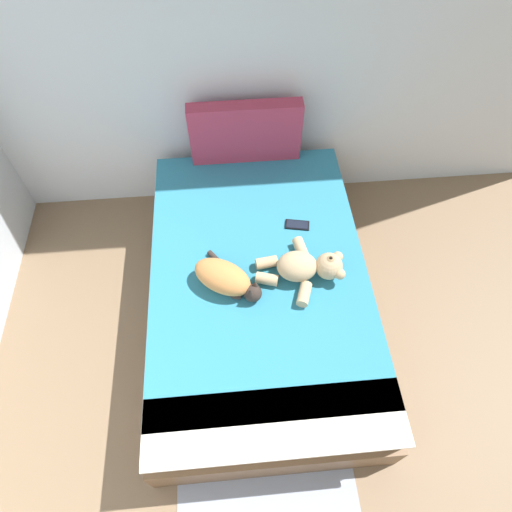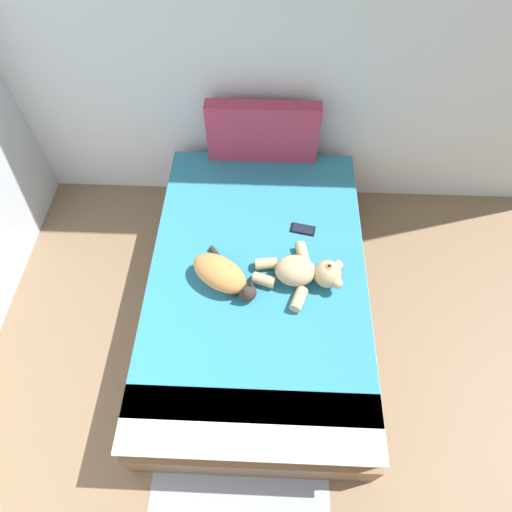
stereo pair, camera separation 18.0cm
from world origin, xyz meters
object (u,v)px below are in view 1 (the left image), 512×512
(cell_phone, at_px, (297,225))
(patterned_cushion, at_px, (246,132))
(teddy_bear, at_px, (306,267))
(cat, at_px, (226,278))
(bed, at_px, (259,291))

(cell_phone, bearing_deg, patterned_cushion, 113.09)
(patterned_cushion, relative_size, teddy_bear, 1.44)
(cat, xyz_separation_m, cell_phone, (0.46, 0.39, -0.07))
(cat, distance_m, teddy_bear, 0.45)
(cat, bearing_deg, cell_phone, 40.43)
(teddy_bear, xyz_separation_m, cell_phone, (0.01, 0.35, -0.07))
(bed, relative_size, cat, 5.01)
(patterned_cushion, xyz_separation_m, cat, (-0.19, -1.02, -0.14))
(teddy_bear, height_order, cell_phone, teddy_bear)
(patterned_cushion, distance_m, teddy_bear, 1.03)
(bed, distance_m, cell_phone, 0.47)
(bed, height_order, patterned_cushion, patterned_cushion)
(bed, relative_size, teddy_bear, 3.98)
(patterned_cushion, distance_m, cat, 1.05)
(patterned_cushion, bearing_deg, cat, -100.44)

